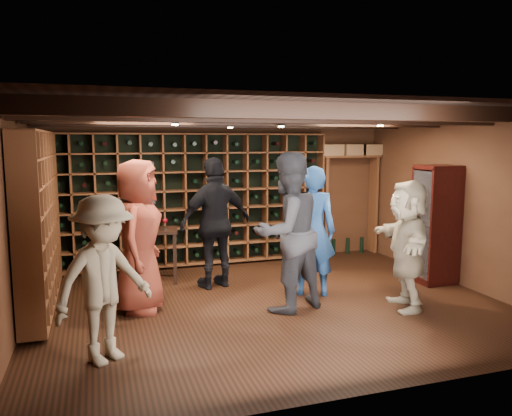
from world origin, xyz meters
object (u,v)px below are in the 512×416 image
object	(u,v)px
tasting_table	(141,235)
man_blue_shirt	(312,231)
guest_red_floral	(138,236)
display_cabinet	(435,227)
guest_khaki	(104,280)
man_grey_suit	(287,232)
guest_beige	(407,245)
guest_woman_black	(216,223)

from	to	relation	value
tasting_table	man_blue_shirt	bearing A→B (deg)	-23.32
man_blue_shirt	guest_red_floral	bearing A→B (deg)	21.00
display_cabinet	guest_khaki	xyz separation A→B (m)	(-4.81, -1.33, -0.04)
man_blue_shirt	guest_red_floral	world-z (taller)	guest_red_floral
tasting_table	guest_khaki	bearing A→B (deg)	-93.67
man_blue_shirt	man_grey_suit	xyz separation A→B (m)	(-0.55, -0.48, 0.10)
guest_beige	guest_woman_black	bearing A→B (deg)	-111.46
display_cabinet	man_grey_suit	world-z (taller)	man_grey_suit
man_grey_suit	guest_red_floral	xyz separation A→B (m)	(-1.79, 0.53, -0.04)
guest_red_floral	guest_woman_black	distance (m)	1.36
display_cabinet	man_blue_shirt	xyz separation A→B (m)	(-2.02, 0.01, 0.05)
guest_khaki	guest_beige	world-z (taller)	guest_beige
man_blue_shirt	guest_woman_black	xyz separation A→B (m)	(-1.18, 0.77, 0.05)
man_blue_shirt	tasting_table	distance (m)	2.60
man_grey_suit	guest_beige	distance (m)	1.54
man_grey_suit	guest_khaki	bearing A→B (deg)	1.97
guest_khaki	tasting_table	size ratio (longest dim) A/B	1.43
guest_khaki	guest_beige	distance (m)	3.74
guest_woman_black	display_cabinet	bearing A→B (deg)	151.70
display_cabinet	tasting_table	distance (m)	4.44
display_cabinet	guest_beige	xyz separation A→B (m)	(-1.10, -0.87, -0.03)
display_cabinet	guest_khaki	size ratio (longest dim) A/B	1.07
guest_woman_black	guest_beige	xyz separation A→B (m)	(2.10, -1.65, -0.13)
display_cabinet	guest_khaki	bearing A→B (deg)	-164.56
man_blue_shirt	guest_woman_black	world-z (taller)	guest_woman_black
display_cabinet	tasting_table	xyz separation A→B (m)	(-4.22, 1.38, -0.13)
guest_khaki	tasting_table	xyz separation A→B (m)	(0.59, 2.71, -0.09)
guest_red_floral	guest_beige	xyz separation A→B (m)	(3.27, -0.93, -0.13)
man_grey_suit	guest_red_floral	world-z (taller)	man_grey_suit
guest_woman_black	man_blue_shirt	bearing A→B (deg)	132.39
display_cabinet	guest_woman_black	xyz separation A→B (m)	(-3.20, 0.78, 0.10)
display_cabinet	guest_beige	bearing A→B (deg)	-141.68
display_cabinet	guest_woman_black	bearing A→B (deg)	166.32
man_grey_suit	guest_woman_black	distance (m)	1.39
guest_khaki	tasting_table	world-z (taller)	guest_khaki
guest_beige	tasting_table	world-z (taller)	guest_beige
man_blue_shirt	guest_woman_black	distance (m)	1.41
guest_beige	guest_red_floral	bearing A→B (deg)	-89.32
guest_woman_black	tasting_table	distance (m)	1.20
display_cabinet	guest_woman_black	distance (m)	3.30
display_cabinet	man_blue_shirt	distance (m)	2.02
display_cabinet	tasting_table	world-z (taller)	display_cabinet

